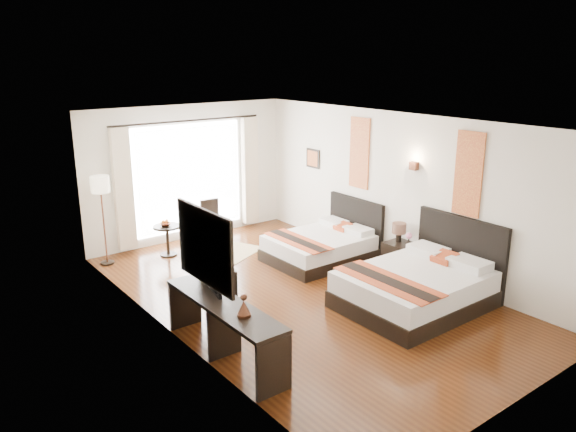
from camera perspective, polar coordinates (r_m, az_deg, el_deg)
floor at (r=9.22m, az=1.36°, el=-8.02°), size 4.50×7.50×0.01m
ceiling at (r=8.46m, az=1.49°, el=9.51°), size 4.50×7.50×0.02m
wall_headboard at (r=10.25m, az=11.25°, el=2.48°), size 0.01×7.50×2.80m
wall_desk at (r=7.59m, az=-11.91°, el=-2.40°), size 0.01×7.50×2.80m
wall_window at (r=11.80m, az=-10.09°, el=4.34°), size 4.50×0.01×2.80m
wall_entry at (r=6.43m, az=22.99°, el=-6.84°), size 4.50×0.01×2.80m
window_glass at (r=11.81m, az=-10.03°, el=3.85°), size 2.40×0.02×2.20m
sheer_curtain at (r=11.76m, az=-9.89°, el=3.80°), size 2.30×0.02×2.10m
drape_left at (r=11.15m, az=-16.39°, el=2.60°), size 0.35×0.14×2.35m
drape_right at (r=12.45m, az=-3.88°, el=4.60°), size 0.35×0.14×2.35m
art_panel_near at (r=9.28m, az=17.86°, el=4.07°), size 0.03×0.50×1.35m
art_panel_far at (r=10.82m, az=7.27°, el=6.35°), size 0.03×0.50×1.35m
wall_sconce at (r=9.89m, az=12.66°, el=4.99°), size 0.10×0.14×0.14m
mirror_frame at (r=6.79m, az=-8.46°, el=-3.12°), size 0.04×1.25×0.95m
mirror_glass at (r=6.80m, az=-8.27°, el=-3.07°), size 0.01×1.12×0.82m
bed_near at (r=8.96m, az=13.11°, el=-6.91°), size 2.23×1.74×1.26m
bed_far at (r=10.65m, az=3.57°, el=-2.99°), size 1.91×1.48×1.07m
nightstand at (r=10.19m, az=11.44°, el=-4.22°), size 0.46×0.57×0.55m
table_lamp at (r=10.13m, az=11.21°, el=-1.38°), size 0.25×0.25×0.40m
vase at (r=10.00m, az=12.12°, el=-2.91°), size 0.16×0.16×0.13m
console_desk at (r=7.36m, az=-6.48°, el=-11.41°), size 0.50×2.20×0.76m
television at (r=7.55m, az=-8.68°, el=-5.51°), size 0.29×0.89×0.51m
bronze_figurine at (r=6.77m, az=-4.50°, el=-9.16°), size 0.17×0.17×0.25m
desk_chair at (r=8.16m, az=-6.68°, el=-9.36°), size 0.52×0.52×0.88m
floor_lamp at (r=10.64m, az=-18.50°, el=2.51°), size 0.34×0.34×1.67m
side_table at (r=11.09m, az=-12.13°, el=-2.44°), size 0.52×0.52×0.60m
fruit_bowl at (r=10.97m, az=-12.36°, el=-0.86°), size 0.28×0.28×0.05m
window_chair at (r=11.63m, az=-7.57°, el=-1.46°), size 0.46×0.46×0.90m
jute_rug at (r=11.11m, az=-5.51°, el=-3.72°), size 1.33×1.16×0.01m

